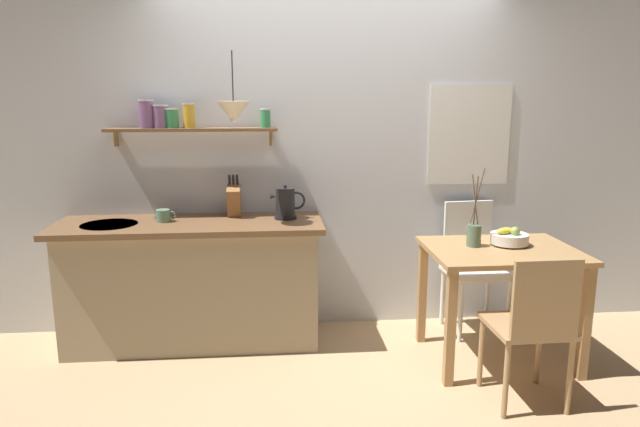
{
  "coord_description": "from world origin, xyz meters",
  "views": [
    {
      "loc": [
        -0.44,
        -3.59,
        1.75
      ],
      "look_at": [
        -0.1,
        0.25,
        0.95
      ],
      "focal_mm": 31.95,
      "sensor_mm": 36.0,
      "label": 1
    }
  ],
  "objects_px": {
    "dining_chair_far": "(472,259)",
    "twig_vase": "(474,234)",
    "dining_chair_near": "(534,322)",
    "coffee_mug_by_sink": "(164,216)",
    "knife_block": "(234,200)",
    "dining_table": "(501,267)",
    "fruit_bowl": "(509,238)",
    "electric_kettle": "(286,203)",
    "pendant_lamp": "(234,112)"
  },
  "relations": [
    {
      "from": "dining_chair_near",
      "to": "twig_vase",
      "type": "distance_m",
      "value": 0.76
    },
    {
      "from": "fruit_bowl",
      "to": "electric_kettle",
      "type": "relative_size",
      "value": 1.0
    },
    {
      "from": "dining_table",
      "to": "coffee_mug_by_sink",
      "type": "distance_m",
      "value": 2.3
    },
    {
      "from": "fruit_bowl",
      "to": "twig_vase",
      "type": "bearing_deg",
      "value": -178.76
    },
    {
      "from": "dining_table",
      "to": "electric_kettle",
      "type": "xyz_separation_m",
      "value": [
        -1.39,
        0.49,
        0.36
      ]
    },
    {
      "from": "twig_vase",
      "to": "knife_block",
      "type": "distance_m",
      "value": 1.68
    },
    {
      "from": "fruit_bowl",
      "to": "pendant_lamp",
      "type": "height_order",
      "value": "pendant_lamp"
    },
    {
      "from": "knife_block",
      "to": "twig_vase",
      "type": "bearing_deg",
      "value": -17.9
    },
    {
      "from": "twig_vase",
      "to": "knife_block",
      "type": "height_order",
      "value": "twig_vase"
    },
    {
      "from": "coffee_mug_by_sink",
      "to": "pendant_lamp",
      "type": "xyz_separation_m",
      "value": [
        0.51,
        -0.17,
        0.71
      ]
    },
    {
      "from": "dining_table",
      "to": "coffee_mug_by_sink",
      "type": "relative_size",
      "value": 7.22
    },
    {
      "from": "coffee_mug_by_sink",
      "to": "fruit_bowl",
      "type": "bearing_deg",
      "value": -9.45
    },
    {
      "from": "dining_table",
      "to": "electric_kettle",
      "type": "relative_size",
      "value": 3.88
    },
    {
      "from": "twig_vase",
      "to": "knife_block",
      "type": "bearing_deg",
      "value": 162.1
    },
    {
      "from": "knife_block",
      "to": "coffee_mug_by_sink",
      "type": "bearing_deg",
      "value": -165.46
    },
    {
      "from": "dining_chair_near",
      "to": "knife_block",
      "type": "distance_m",
      "value": 2.14
    },
    {
      "from": "knife_block",
      "to": "electric_kettle",
      "type": "bearing_deg",
      "value": -14.52
    },
    {
      "from": "electric_kettle",
      "to": "knife_block",
      "type": "height_order",
      "value": "knife_block"
    },
    {
      "from": "fruit_bowl",
      "to": "knife_block",
      "type": "distance_m",
      "value": 1.91
    },
    {
      "from": "twig_vase",
      "to": "coffee_mug_by_sink",
      "type": "relative_size",
      "value": 3.9
    },
    {
      "from": "dining_table",
      "to": "pendant_lamp",
      "type": "bearing_deg",
      "value": 170.42
    },
    {
      "from": "twig_vase",
      "to": "coffee_mug_by_sink",
      "type": "bearing_deg",
      "value": 169.32
    },
    {
      "from": "dining_table",
      "to": "electric_kettle",
      "type": "bearing_deg",
      "value": 160.75
    },
    {
      "from": "fruit_bowl",
      "to": "coffee_mug_by_sink",
      "type": "relative_size",
      "value": 1.87
    },
    {
      "from": "dining_table",
      "to": "twig_vase",
      "type": "bearing_deg",
      "value": 158.21
    },
    {
      "from": "dining_table",
      "to": "dining_chair_far",
      "type": "xyz_separation_m",
      "value": [
        0.01,
        0.55,
        -0.11
      ]
    },
    {
      "from": "dining_table",
      "to": "dining_chair_far",
      "type": "bearing_deg",
      "value": 88.8
    },
    {
      "from": "twig_vase",
      "to": "coffee_mug_by_sink",
      "type": "height_order",
      "value": "twig_vase"
    },
    {
      "from": "dining_chair_near",
      "to": "dining_chair_far",
      "type": "height_order",
      "value": "dining_chair_far"
    },
    {
      "from": "dining_chair_far",
      "to": "pendant_lamp",
      "type": "distance_m",
      "value": 2.08
    },
    {
      "from": "dining_chair_far",
      "to": "coffee_mug_by_sink",
      "type": "distance_m",
      "value": 2.28
    },
    {
      "from": "electric_kettle",
      "to": "pendant_lamp",
      "type": "height_order",
      "value": "pendant_lamp"
    },
    {
      "from": "dining_chair_far",
      "to": "twig_vase",
      "type": "relative_size",
      "value": 1.87
    },
    {
      "from": "dining_chair_near",
      "to": "coffee_mug_by_sink",
      "type": "height_order",
      "value": "coffee_mug_by_sink"
    },
    {
      "from": "twig_vase",
      "to": "pendant_lamp",
      "type": "relative_size",
      "value": 1.14
    },
    {
      "from": "dining_table",
      "to": "knife_block",
      "type": "distance_m",
      "value": 1.89
    },
    {
      "from": "dining_chair_near",
      "to": "coffee_mug_by_sink",
      "type": "distance_m",
      "value": 2.47
    },
    {
      "from": "pendant_lamp",
      "to": "knife_block",
      "type": "bearing_deg",
      "value": 96.38
    },
    {
      "from": "dining_table",
      "to": "twig_vase",
      "type": "height_order",
      "value": "twig_vase"
    },
    {
      "from": "dining_table",
      "to": "knife_block",
      "type": "height_order",
      "value": "knife_block"
    },
    {
      "from": "dining_table",
      "to": "fruit_bowl",
      "type": "relative_size",
      "value": 3.86
    },
    {
      "from": "dining_table",
      "to": "dining_chair_near",
      "type": "bearing_deg",
      "value": -94.78
    },
    {
      "from": "pendant_lamp",
      "to": "coffee_mug_by_sink",
      "type": "bearing_deg",
      "value": 161.99
    },
    {
      "from": "fruit_bowl",
      "to": "twig_vase",
      "type": "distance_m",
      "value": 0.25
    },
    {
      "from": "dining_table",
      "to": "fruit_bowl",
      "type": "height_order",
      "value": "fruit_bowl"
    },
    {
      "from": "twig_vase",
      "to": "electric_kettle",
      "type": "height_order",
      "value": "twig_vase"
    },
    {
      "from": "dining_chair_far",
      "to": "pendant_lamp",
      "type": "xyz_separation_m",
      "value": [
        -1.74,
        -0.26,
        1.11
      ]
    },
    {
      "from": "knife_block",
      "to": "pendant_lamp",
      "type": "relative_size",
      "value": 0.69
    },
    {
      "from": "knife_block",
      "to": "dining_chair_far",
      "type": "bearing_deg",
      "value": -0.99
    },
    {
      "from": "dining_chair_far",
      "to": "fruit_bowl",
      "type": "xyz_separation_m",
      "value": [
        0.07,
        -0.48,
        0.29
      ]
    }
  ]
}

